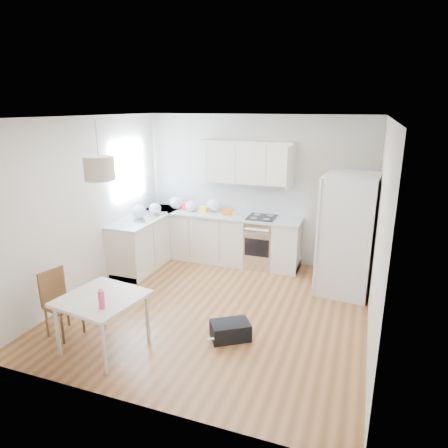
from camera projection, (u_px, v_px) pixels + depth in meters
name	position (u px, v px, depth m)	size (l,w,h in m)	color
floor	(216.00, 308.00, 5.83)	(4.20, 4.20, 0.00)	brown
ceiling	(214.00, 117.00, 5.06)	(4.20, 4.20, 0.00)	white
wall_back	(256.00, 190.00, 7.34)	(4.20, 4.20, 0.00)	beige
wall_left	(88.00, 207.00, 6.13)	(4.20, 4.20, 0.00)	beige
wall_right	(379.00, 235.00, 4.76)	(4.20, 4.20, 0.00)	beige
window_glassblock	(128.00, 170.00, 7.05)	(0.02, 1.00, 1.00)	#BFE0F9
cabinets_back	(220.00, 238.00, 7.52)	(3.00, 0.60, 0.88)	silver
cabinets_left	(148.00, 241.00, 7.37)	(0.60, 1.80, 0.88)	silver
counter_back	(220.00, 215.00, 7.39)	(3.02, 0.64, 0.04)	#B7BABC
counter_left	(147.00, 217.00, 7.24)	(0.64, 1.82, 0.04)	#B7BABC
backsplash_back	(225.00, 195.00, 7.57)	(3.00, 0.01, 0.58)	white
backsplash_left	(131.00, 199.00, 7.25)	(0.01, 1.80, 0.58)	white
upper_cabinets	(246.00, 162.00, 7.09)	(1.70, 0.32, 0.75)	silver
range_oven	(261.00, 243.00, 7.26)	(0.50, 0.61, 0.88)	silver
sink	(145.00, 217.00, 7.19)	(0.50, 0.80, 0.16)	silver
refrigerator	(349.00, 234.00, 6.17)	(0.89, 0.93, 1.86)	silver
dining_table	(102.00, 302.00, 4.69)	(0.99, 0.99, 0.69)	#BFB7A3
dining_chair	(63.00, 304.00, 5.04)	(0.36, 0.36, 0.86)	#513418
drink_bottle	(101.00, 298.00, 4.38)	(0.07, 0.07, 0.25)	#E13E77
gym_bag	(230.00, 330.00, 5.04)	(0.48, 0.31, 0.22)	black
pendant_lamp	(99.00, 168.00, 4.35)	(0.33, 0.33, 0.26)	beige
grocery_bag_a	(176.00, 203.00, 7.71)	(0.26, 0.22, 0.24)	white
grocery_bag_b	(191.00, 206.00, 7.52)	(0.22, 0.19, 0.20)	white
grocery_bag_c	(214.00, 205.00, 7.50)	(0.27, 0.23, 0.24)	white
grocery_bag_d	(155.00, 209.00, 7.34)	(0.22, 0.19, 0.20)	white
grocery_bag_e	(139.00, 212.00, 7.07)	(0.26, 0.22, 0.23)	white
snack_orange	(227.00, 212.00, 7.30)	(0.16, 0.10, 0.11)	orange
snack_yellow	(203.00, 209.00, 7.47)	(0.16, 0.10, 0.11)	yellow
snack_red	(187.00, 206.00, 7.68)	(0.18, 0.11, 0.12)	red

